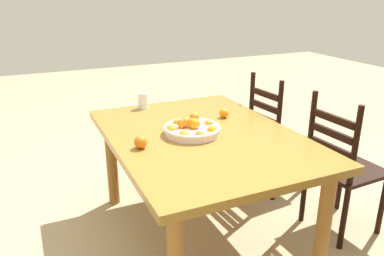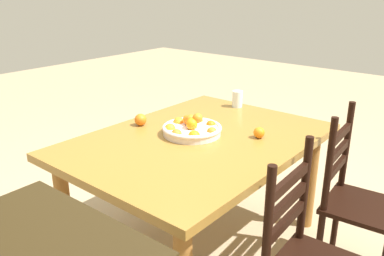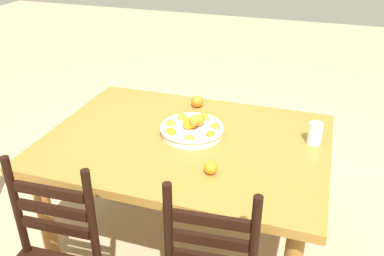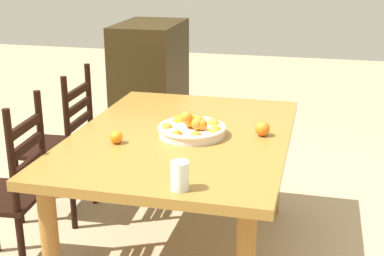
{
  "view_description": "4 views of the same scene",
  "coord_description": "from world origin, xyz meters",
  "px_view_note": "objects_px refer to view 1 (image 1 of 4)",
  "views": [
    {
      "loc": [
        1.96,
        -0.95,
        1.56
      ],
      "look_at": [
        -0.02,
        -0.06,
        0.76
      ],
      "focal_mm": 35.72,
      "sensor_mm": 36.0,
      "label": 1
    },
    {
      "loc": [
        1.67,
        1.33,
        1.55
      ],
      "look_at": [
        -0.02,
        -0.06,
        0.76
      ],
      "focal_mm": 37.28,
      "sensor_mm": 36.0,
      "label": 2
    },
    {
      "loc": [
        -0.63,
        1.83,
        1.82
      ],
      "look_at": [
        -0.02,
        -0.06,
        0.76
      ],
      "focal_mm": 38.7,
      "sensor_mm": 36.0,
      "label": 3
    },
    {
      "loc": [
        -2.52,
        -0.67,
        1.63
      ],
      "look_at": [
        -0.02,
        -0.06,
        0.76
      ],
      "focal_mm": 50.2,
      "sensor_mm": 36.0,
      "label": 4
    }
  ],
  "objects_px": {
    "chair_by_cabinet": "(342,168)",
    "chair_near_window": "(274,137)",
    "dining_table": "(202,147)",
    "fruit_bowl": "(192,129)",
    "orange_loose_0": "(141,142)",
    "orange_loose_1": "(224,113)",
    "drinking_glass": "(143,101)"
  },
  "relations": [
    {
      "from": "chair_by_cabinet",
      "to": "fruit_bowl",
      "type": "distance_m",
      "value": 1.03
    },
    {
      "from": "dining_table",
      "to": "drinking_glass",
      "type": "relative_size",
      "value": 12.77
    },
    {
      "from": "dining_table",
      "to": "chair_by_cabinet",
      "type": "relative_size",
      "value": 1.58
    },
    {
      "from": "dining_table",
      "to": "drinking_glass",
      "type": "distance_m",
      "value": 0.69
    },
    {
      "from": "chair_near_window",
      "to": "drinking_glass",
      "type": "bearing_deg",
      "value": 67.43
    },
    {
      "from": "fruit_bowl",
      "to": "dining_table",
      "type": "bearing_deg",
      "value": 76.23
    },
    {
      "from": "dining_table",
      "to": "fruit_bowl",
      "type": "relative_size",
      "value": 4.3
    },
    {
      "from": "chair_near_window",
      "to": "chair_by_cabinet",
      "type": "xyz_separation_m",
      "value": [
        0.67,
        0.05,
        0.01
      ]
    },
    {
      "from": "chair_near_window",
      "to": "dining_table",
      "type": "bearing_deg",
      "value": 108.14
    },
    {
      "from": "chair_by_cabinet",
      "to": "orange_loose_0",
      "type": "xyz_separation_m",
      "value": [
        -0.26,
        -1.27,
        0.3
      ]
    },
    {
      "from": "fruit_bowl",
      "to": "orange_loose_1",
      "type": "height_order",
      "value": "fruit_bowl"
    },
    {
      "from": "dining_table",
      "to": "orange_loose_0",
      "type": "bearing_deg",
      "value": -80.96
    },
    {
      "from": "dining_table",
      "to": "fruit_bowl",
      "type": "bearing_deg",
      "value": -103.77
    },
    {
      "from": "dining_table",
      "to": "orange_loose_1",
      "type": "xyz_separation_m",
      "value": [
        -0.22,
        0.27,
        0.12
      ]
    },
    {
      "from": "orange_loose_0",
      "to": "orange_loose_1",
      "type": "height_order",
      "value": "orange_loose_0"
    },
    {
      "from": "chair_near_window",
      "to": "orange_loose_1",
      "type": "relative_size",
      "value": 14.76
    },
    {
      "from": "dining_table",
      "to": "chair_near_window",
      "type": "distance_m",
      "value": 0.9
    },
    {
      "from": "chair_near_window",
      "to": "fruit_bowl",
      "type": "height_order",
      "value": "chair_near_window"
    },
    {
      "from": "chair_by_cabinet",
      "to": "chair_near_window",
      "type": "bearing_deg",
      "value": 1.62
    },
    {
      "from": "chair_near_window",
      "to": "orange_loose_1",
      "type": "distance_m",
      "value": 0.63
    },
    {
      "from": "orange_loose_1",
      "to": "orange_loose_0",
      "type": "bearing_deg",
      "value": -67.5
    },
    {
      "from": "chair_near_window",
      "to": "chair_by_cabinet",
      "type": "relative_size",
      "value": 1.0
    },
    {
      "from": "dining_table",
      "to": "orange_loose_0",
      "type": "xyz_separation_m",
      "value": [
        0.06,
        -0.41,
        0.13
      ]
    },
    {
      "from": "orange_loose_0",
      "to": "drinking_glass",
      "type": "height_order",
      "value": "drinking_glass"
    },
    {
      "from": "chair_by_cabinet",
      "to": "drinking_glass",
      "type": "xyz_separation_m",
      "value": [
        -0.98,
        -1.03,
        0.33
      ]
    },
    {
      "from": "chair_by_cabinet",
      "to": "dining_table",
      "type": "bearing_deg",
      "value": 66.72
    },
    {
      "from": "chair_by_cabinet",
      "to": "drinking_glass",
      "type": "height_order",
      "value": "chair_by_cabinet"
    },
    {
      "from": "chair_near_window",
      "to": "chair_by_cabinet",
      "type": "height_order",
      "value": "same"
    },
    {
      "from": "drinking_glass",
      "to": "dining_table",
      "type": "bearing_deg",
      "value": 14.3
    },
    {
      "from": "chair_by_cabinet",
      "to": "drinking_glass",
      "type": "bearing_deg",
      "value": 43.65
    },
    {
      "from": "dining_table",
      "to": "drinking_glass",
      "type": "height_order",
      "value": "drinking_glass"
    },
    {
      "from": "orange_loose_1",
      "to": "chair_by_cabinet",
      "type": "bearing_deg",
      "value": 47.6
    }
  ]
}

